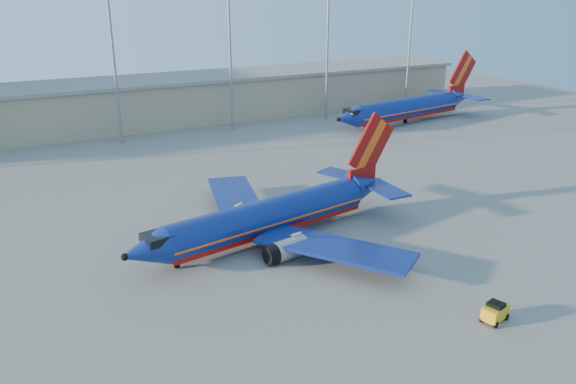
% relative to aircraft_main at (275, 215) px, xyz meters
% --- Properties ---
extents(ground, '(220.00, 220.00, 0.00)m').
position_rel_aircraft_main_xyz_m(ground, '(-0.35, 0.12, -2.41)').
color(ground, slate).
rests_on(ground, ground).
extents(terminal_building, '(122.00, 16.00, 8.50)m').
position_rel_aircraft_main_xyz_m(terminal_building, '(9.65, 58.12, 1.91)').
color(terminal_building, gray).
rests_on(terminal_building, ground).
extents(light_mast_row, '(101.60, 1.60, 28.65)m').
position_rel_aircraft_main_xyz_m(light_mast_row, '(4.65, 46.12, 15.14)').
color(light_mast_row, gray).
rests_on(light_mast_row, ground).
extents(aircraft_main, '(33.12, 31.60, 11.28)m').
position_rel_aircraft_main_xyz_m(aircraft_main, '(0.00, 0.00, 0.00)').
color(aircraft_main, navy).
rests_on(aircraft_main, ground).
extents(aircraft_second, '(37.52, 14.51, 12.75)m').
position_rel_aircraft_main_xyz_m(aircraft_second, '(47.14, 35.88, 0.51)').
color(aircraft_second, navy).
rests_on(aircraft_second, ground).
extents(baggage_tug, '(2.46, 1.84, 1.58)m').
position_rel_aircraft_main_xyz_m(baggage_tug, '(7.85, -21.92, -1.59)').
color(baggage_tug, gold).
rests_on(baggage_tug, ground).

